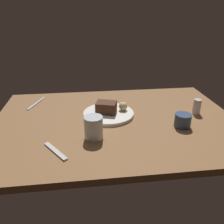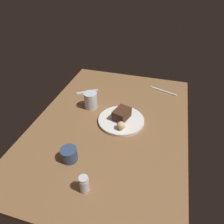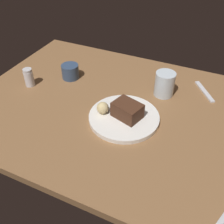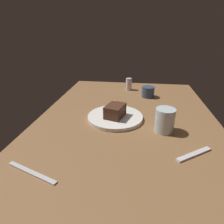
{
  "view_description": "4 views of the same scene",
  "coord_description": "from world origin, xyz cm",
  "px_view_note": "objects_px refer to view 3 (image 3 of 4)",
  "views": [
    {
      "loc": [
        14.31,
        100.94,
        55.02
      ],
      "look_at": [
        1.53,
        -2.91,
        5.93
      ],
      "focal_mm": 36.88,
      "sensor_mm": 36.0,
      "label": 1
    },
    {
      "loc": [
        -84.96,
        -25.27,
        78.54
      ],
      "look_at": [
        6.33,
        0.87,
        5.98
      ],
      "focal_mm": 33.13,
      "sensor_mm": 36.0,
      "label": 2
    },
    {
      "loc": [
        29.48,
        -73.42,
        66.57
      ],
      "look_at": [
        -1.03,
        -7.25,
        6.33
      ],
      "focal_mm": 42.0,
      "sensor_mm": 36.0,
      "label": 3
    },
    {
      "loc": [
        83.4,
        3.97,
        43.36
      ],
      "look_at": [
        4.33,
        -6.81,
        6.98
      ],
      "focal_mm": 30.59,
      "sensor_mm": 36.0,
      "label": 4
    }
  ],
  "objects_px": {
    "salt_shaker": "(29,77)",
    "dessert_spoon": "(204,91)",
    "chocolate_cake_slice": "(127,110)",
    "coffee_cup": "(70,72)",
    "bread_roll": "(103,108)",
    "water_glass": "(165,84)",
    "dessert_plate": "(124,117)"
  },
  "relations": [
    {
      "from": "salt_shaker",
      "to": "water_glass",
      "type": "relative_size",
      "value": 0.79
    },
    {
      "from": "dessert_plate",
      "to": "dessert_spoon",
      "type": "bearing_deg",
      "value": 51.32
    },
    {
      "from": "salt_shaker",
      "to": "coffee_cup",
      "type": "xyz_separation_m",
      "value": [
        0.13,
        0.13,
        -0.01
      ]
    },
    {
      "from": "bread_roll",
      "to": "water_glass",
      "type": "distance_m",
      "value": 0.28
    },
    {
      "from": "dessert_plate",
      "to": "dessert_spoon",
      "type": "height_order",
      "value": "dessert_plate"
    },
    {
      "from": "bread_roll",
      "to": "salt_shaker",
      "type": "bearing_deg",
      "value": 171.8
    },
    {
      "from": "dessert_plate",
      "to": "water_glass",
      "type": "bearing_deg",
      "value": 67.99
    },
    {
      "from": "dessert_plate",
      "to": "chocolate_cake_slice",
      "type": "distance_m",
      "value": 0.04
    },
    {
      "from": "salt_shaker",
      "to": "water_glass",
      "type": "distance_m",
      "value": 0.57
    },
    {
      "from": "dessert_plate",
      "to": "bread_roll",
      "type": "xyz_separation_m",
      "value": [
        -0.08,
        -0.02,
        0.03
      ]
    },
    {
      "from": "bread_roll",
      "to": "dessert_spoon",
      "type": "bearing_deg",
      "value": 44.86
    },
    {
      "from": "salt_shaker",
      "to": "bread_roll",
      "type": "bearing_deg",
      "value": -8.2
    },
    {
      "from": "chocolate_cake_slice",
      "to": "dessert_spoon",
      "type": "bearing_deg",
      "value": 52.58
    },
    {
      "from": "chocolate_cake_slice",
      "to": "coffee_cup",
      "type": "distance_m",
      "value": 0.38
    },
    {
      "from": "dessert_spoon",
      "to": "bread_roll",
      "type": "bearing_deg",
      "value": 99.68
    },
    {
      "from": "chocolate_cake_slice",
      "to": "bread_roll",
      "type": "distance_m",
      "value": 0.09
    },
    {
      "from": "coffee_cup",
      "to": "bread_roll",
      "type": "bearing_deg",
      "value": -35.71
    },
    {
      "from": "salt_shaker",
      "to": "dessert_spoon",
      "type": "xyz_separation_m",
      "value": [
        0.7,
        0.26,
        -0.04
      ]
    },
    {
      "from": "coffee_cup",
      "to": "dessert_plate",
      "type": "bearing_deg",
      "value": -26.39
    },
    {
      "from": "chocolate_cake_slice",
      "to": "salt_shaker",
      "type": "bearing_deg",
      "value": 175.48
    },
    {
      "from": "dessert_plate",
      "to": "bread_roll",
      "type": "distance_m",
      "value": 0.09
    },
    {
      "from": "bread_roll",
      "to": "water_glass",
      "type": "xyz_separation_m",
      "value": [
        0.16,
        0.23,
        0.01
      ]
    },
    {
      "from": "bread_roll",
      "to": "salt_shaker",
      "type": "distance_m",
      "value": 0.38
    },
    {
      "from": "water_glass",
      "to": "dessert_spoon",
      "type": "height_order",
      "value": "water_glass"
    },
    {
      "from": "salt_shaker",
      "to": "dessert_spoon",
      "type": "distance_m",
      "value": 0.75
    },
    {
      "from": "chocolate_cake_slice",
      "to": "coffee_cup",
      "type": "bearing_deg",
      "value": 154.45
    },
    {
      "from": "coffee_cup",
      "to": "chocolate_cake_slice",
      "type": "bearing_deg",
      "value": -25.55
    },
    {
      "from": "bread_roll",
      "to": "dessert_spoon",
      "type": "distance_m",
      "value": 0.45
    },
    {
      "from": "dessert_plate",
      "to": "coffee_cup",
      "type": "bearing_deg",
      "value": 153.61
    },
    {
      "from": "dessert_plate",
      "to": "coffee_cup",
      "type": "distance_m",
      "value": 0.37
    },
    {
      "from": "bread_roll",
      "to": "water_glass",
      "type": "relative_size",
      "value": 0.44
    },
    {
      "from": "salt_shaker",
      "to": "coffee_cup",
      "type": "bearing_deg",
      "value": 44.56
    }
  ]
}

